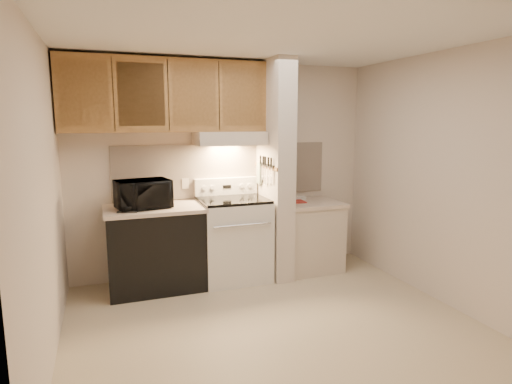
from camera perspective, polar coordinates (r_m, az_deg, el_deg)
name	(u,v)px	position (r m, az deg, el deg)	size (l,w,h in m)	color
floor	(270,321)	(4.11, 1.91, -16.80)	(3.60, 3.60, 0.00)	#C7B595
ceiling	(272,37)	(3.75, 2.14, 19.91)	(3.60, 3.60, 0.00)	white
wall_back	(225,169)	(5.14, -4.22, 3.08)	(3.60, 0.02, 2.50)	beige
wall_left	(43,200)	(3.50, -26.54, -0.93)	(0.02, 3.00, 2.50)	beige
wall_right	(436,178)	(4.70, 22.84, 1.76)	(0.02, 3.00, 2.50)	beige
backsplash	(225,170)	(5.13, -4.18, 2.90)	(2.60, 0.02, 0.63)	#FFE5CF
range_body	(233,240)	(4.97, -3.03, -6.43)	(0.76, 0.65, 0.92)	silver
oven_window	(242,244)	(4.67, -1.89, -6.96)	(0.50, 0.01, 0.30)	black
oven_handle	(243,225)	(4.57, -1.76, -4.45)	(0.02, 0.02, 0.65)	silver
cooktop	(233,200)	(4.86, -3.08, -1.03)	(0.74, 0.64, 0.03)	black
range_backguard	(226,186)	(5.11, -4.01, 0.78)	(0.76, 0.08, 0.20)	silver
range_display	(227,187)	(5.07, -3.88, 0.72)	(0.10, 0.01, 0.04)	black
range_knob_left_outer	(204,188)	(5.00, -6.96, 0.54)	(0.05, 0.05, 0.02)	silver
range_knob_left_inner	(212,187)	(5.02, -5.85, 0.60)	(0.05, 0.05, 0.02)	silver
range_knob_right_inner	(242,186)	(5.12, -1.94, 0.82)	(0.05, 0.05, 0.02)	silver
range_knob_right_outer	(249,185)	(5.15, -0.88, 0.87)	(0.05, 0.05, 0.02)	silver
dishwasher_front	(156,250)	(4.82, -13.21, -7.50)	(1.00, 0.63, 0.87)	black
left_countertop	(154,209)	(4.71, -13.42, -2.19)	(1.04, 0.67, 0.04)	beige
spoon_rest	(127,212)	(4.48, -16.78, -2.56)	(0.20, 0.06, 0.01)	black
teal_jar	(144,200)	(4.90, -14.67, -0.99)	(0.08, 0.08, 0.09)	#1F6C65
outlet	(185,184)	(5.03, -9.39, 1.11)	(0.08, 0.01, 0.12)	beige
microwave	(143,194)	(4.65, -14.84, -0.27)	(0.54, 0.37, 0.30)	black
partition_pillar	(275,170)	(4.98, 2.54, 2.89)	(0.22, 0.70, 2.50)	beige
pillar_trim	(266,167)	(4.93, 1.30, 3.41)	(0.01, 0.70, 0.04)	olive
knife_strip	(267,165)	(4.88, 1.45, 3.59)	(0.02, 0.42, 0.04)	black
knife_blade_a	(271,176)	(4.73, 2.06, 2.17)	(0.01, 0.04, 0.16)	silver
knife_handle_a	(271,162)	(4.72, 2.03, 3.99)	(0.02, 0.02, 0.10)	black
knife_blade_b	(268,176)	(4.81, 1.67, 2.18)	(0.01, 0.04, 0.18)	silver
knife_handle_b	(268,162)	(4.79, 1.67, 4.08)	(0.02, 0.02, 0.10)	black
knife_blade_c	(265,176)	(4.90, 1.27, 2.20)	(0.01, 0.04, 0.20)	silver
knife_handle_c	(265,161)	(4.88, 1.25, 4.18)	(0.02, 0.02, 0.10)	black
knife_blade_d	(263,173)	(4.97, 0.92, 2.54)	(0.01, 0.04, 0.16)	silver
knife_handle_d	(263,160)	(4.94, 1.00, 4.24)	(0.02, 0.02, 0.10)	black
knife_blade_e	(261,173)	(5.03, 0.69, 2.50)	(0.01, 0.04, 0.18)	silver
knife_handle_e	(260,160)	(5.03, 0.60, 4.34)	(0.02, 0.02, 0.10)	black
oven_mitt	(259,173)	(5.09, 0.44, 2.54)	(0.03, 0.10, 0.25)	gray
right_cab_base	(309,237)	(5.33, 7.08, -6.00)	(0.70, 0.60, 0.81)	beige
right_countertop	(310,203)	(5.23, 7.17, -1.51)	(0.74, 0.64, 0.04)	beige
red_folder	(293,201)	(5.24, 4.93, -1.17)	(0.24, 0.33, 0.01)	#A72B25
white_box	(300,198)	(5.36, 5.83, -0.80)	(0.14, 0.09, 0.04)	white
range_hood	(229,138)	(4.90, -3.57, 7.17)	(0.78, 0.44, 0.15)	beige
hood_lip	(235,143)	(4.70, -2.84, 6.53)	(0.78, 0.04, 0.06)	beige
upper_cabinets	(166,96)	(4.80, -11.90, 12.43)	(2.18, 0.33, 0.77)	olive
cab_door_a	(84,93)	(4.60, -21.98, 12.10)	(0.46, 0.01, 0.63)	olive
cab_gap_a	(113,94)	(4.60, -18.51, 12.30)	(0.01, 0.01, 0.73)	black
cab_door_b	(141,94)	(4.61, -15.05, 12.45)	(0.46, 0.01, 0.63)	olive
cab_gap_b	(168,95)	(4.64, -11.62, 12.55)	(0.01, 0.01, 0.73)	black
cab_door_c	(194,96)	(4.69, -8.24, 12.61)	(0.46, 0.01, 0.63)	olive
cab_gap_c	(219,96)	(4.76, -4.95, 12.63)	(0.01, 0.01, 0.73)	black
cab_door_d	(243,97)	(4.83, -1.75, 12.61)	(0.46, 0.01, 0.63)	olive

